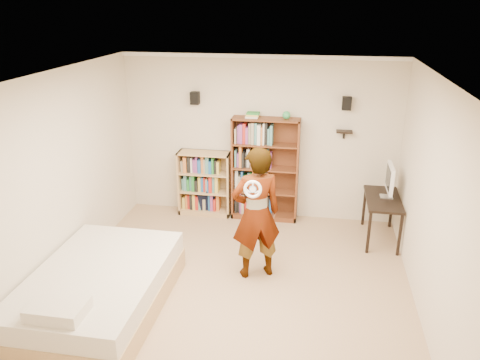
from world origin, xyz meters
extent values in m
cube|color=tan|center=(0.00, 0.00, 0.00)|extent=(4.50, 5.00, 0.01)
cube|color=beige|center=(0.00, 2.50, 1.35)|extent=(4.50, 0.02, 2.70)
cube|color=beige|center=(0.00, -2.50, 1.35)|extent=(4.50, 0.02, 2.70)
cube|color=beige|center=(-2.25, 0.00, 1.35)|extent=(0.02, 5.00, 2.70)
cube|color=beige|center=(2.25, 0.00, 1.35)|extent=(0.02, 5.00, 2.70)
cube|color=white|center=(0.00, 0.00, 2.70)|extent=(4.50, 5.00, 0.02)
cube|color=white|center=(0.00, 2.47, 2.67)|extent=(4.50, 0.06, 0.06)
cube|color=white|center=(0.00, -2.47, 2.67)|extent=(4.50, 0.06, 0.06)
cube|color=white|center=(-2.22, 0.00, 2.67)|extent=(0.06, 5.00, 0.06)
cube|color=white|center=(2.22, 0.00, 2.67)|extent=(0.06, 5.00, 0.06)
cube|color=black|center=(-1.05, 2.40, 2.00)|extent=(0.14, 0.12, 0.20)
cube|color=black|center=(1.35, 2.40, 2.00)|extent=(0.14, 0.12, 0.20)
cube|color=black|center=(1.35, 2.41, 1.55)|extent=(0.25, 0.16, 0.02)
imported|color=black|center=(0.22, 0.56, 0.90)|extent=(0.78, 0.67, 1.80)
torus|color=white|center=(0.22, 0.22, 1.38)|extent=(0.22, 0.08, 0.22)
camera|label=1|loc=(0.95, -4.87, 3.47)|focal=35.00mm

